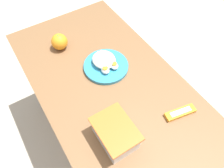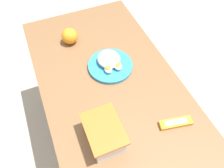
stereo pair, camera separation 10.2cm
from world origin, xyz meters
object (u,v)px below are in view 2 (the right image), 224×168
object	(u,v)px
orange_fruit	(70,36)
rice_plate	(110,63)
food_container	(104,134)
candy_bar	(176,123)

from	to	relation	value
orange_fruit	rice_plate	xyz separation A→B (m)	(-0.25, -0.14, -0.02)
orange_fruit	rice_plate	world-z (taller)	orange_fruit
food_container	orange_fruit	distance (m)	0.61
rice_plate	food_container	bearing A→B (deg)	154.63
rice_plate	candy_bar	world-z (taller)	rice_plate
orange_fruit	candy_bar	xyz separation A→B (m)	(-0.66, -0.27, -0.03)
rice_plate	candy_bar	xyz separation A→B (m)	(-0.41, -0.14, -0.01)
rice_plate	orange_fruit	bearing A→B (deg)	28.67
orange_fruit	candy_bar	bearing A→B (deg)	-157.41
food_container	candy_bar	world-z (taller)	food_container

